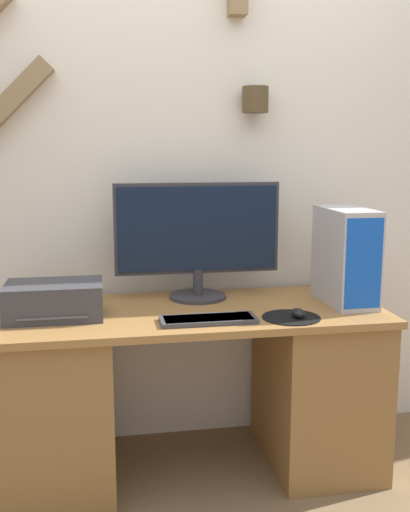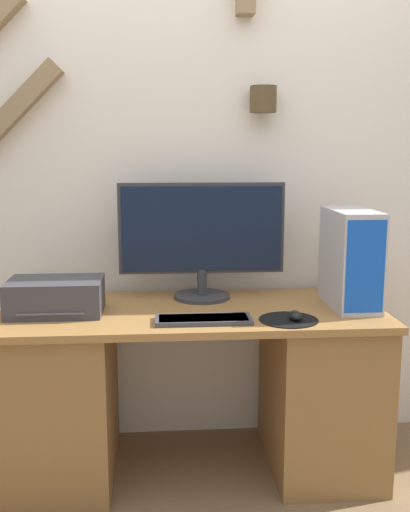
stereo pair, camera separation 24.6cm
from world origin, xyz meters
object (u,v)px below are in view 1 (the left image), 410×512
at_px(monitor, 198,235).
at_px(printer, 54,300).
at_px(mouse, 298,313).
at_px(computer_tower, 346,256).
at_px(keyboard, 208,319).

relative_size(monitor, printer, 1.94).
height_order(mouse, computer_tower, computer_tower).
height_order(computer_tower, printer, computer_tower).
height_order(monitor, computer_tower, monitor).
bearing_deg(keyboard, printer, 163.95).
bearing_deg(keyboard, mouse, -2.57).
bearing_deg(computer_tower, printer, -179.25).
bearing_deg(monitor, keyboard, -93.22).
bearing_deg(mouse, monitor, 130.60).
bearing_deg(mouse, computer_tower, 35.95).
distance_m(monitor, printer, 0.69).
bearing_deg(keyboard, monitor, 86.78).
bearing_deg(computer_tower, mouse, -144.05).
distance_m(mouse, computer_tower, 0.39).
relative_size(mouse, printer, 0.21).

